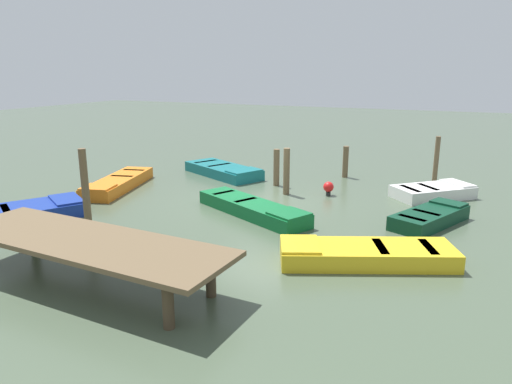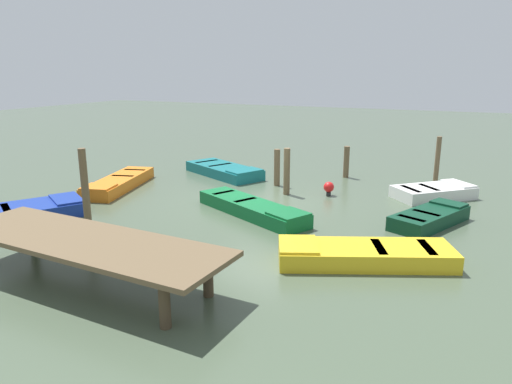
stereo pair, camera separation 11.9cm
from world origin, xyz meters
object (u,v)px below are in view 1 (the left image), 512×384
Objects in this scene: marker_buoy at (328,187)px; mooring_piling_far_left at (85,188)px; rowboat_blue at (18,213)px; dock_segment at (87,244)px; rowboat_green at (253,208)px; rowboat_yellow at (365,254)px; rowboat_orange at (118,183)px; rowboat_teal at (223,170)px; mooring_piling_near_right at (345,162)px; mooring_piling_mid_right at (286,171)px; rowboat_dark_green at (430,217)px; mooring_piling_mid_left at (276,167)px; rowboat_white at (433,191)px; mooring_piling_center at (436,161)px.

mooring_piling_far_left is at bearing 49.86° from marker_buoy.
dock_segment is at bearing -83.79° from rowboat_blue.
rowboat_yellow is at bearing -3.71° from rowboat_green.
dock_segment is 1.53× the size of rowboat_orange.
rowboat_green is 8.74× the size of marker_buoy.
rowboat_teal is 3.09× the size of mooring_piling_near_right.
rowboat_yellow is 6.23m from mooring_piling_mid_right.
rowboat_teal is at bearing -66.10° from rowboat_yellow.
rowboat_green is 5.90m from rowboat_orange.
rowboat_yellow is 9.81m from rowboat_teal.
mooring_piling_mid_right is 3.72m from mooring_piling_near_right.
rowboat_green is at bearing -53.44° from rowboat_yellow.
rowboat_dark_green is 6.16m from mooring_piling_near_right.
mooring_piling_mid_right is 0.74× the size of mooring_piling_far_left.
mooring_piling_mid_left reaches higher than rowboat_yellow.
mooring_piling_mid_left reaches higher than rowboat_white.
dock_segment is 10.31m from rowboat_teal.
rowboat_green is at bearing -29.65° from rowboat_blue.
rowboat_orange is at bearing -162.48° from rowboat_green.
rowboat_yellow and rowboat_blue have the same top height.
marker_buoy is (-5.10, -6.04, -0.81)m from mooring_piling_far_left.
mooring_piling_center reaches higher than rowboat_teal.
marker_buoy is at bearing -161.42° from mooring_piling_mid_right.
mooring_piling_far_left is at bearing 177.34° from rowboat_white.
mooring_piling_far_left is (-2.27, -0.41, 0.88)m from rowboat_blue.
rowboat_white is 0.67× the size of rowboat_green.
rowboat_blue is 2.77× the size of mooring_piling_mid_left.
rowboat_white is at bearing -160.63° from mooring_piling_mid_right.
rowboat_teal is 4.30m from rowboat_orange.
mooring_piling_far_left reaches higher than mooring_piling_mid_left.
marker_buoy reaches higher than rowboat_blue.
rowboat_white is 1.73× the size of mooring_piling_mid_right.
rowboat_orange is (5.84, -0.89, 0.00)m from rowboat_green.
mooring_piling_mid_left is at bearing -75.85° from rowboat_yellow.
dock_segment is 3.79m from mooring_piling_far_left.
mooring_piling_mid_right reaches higher than rowboat_yellow.
dock_segment is 5.03× the size of mooring_piling_near_right.
mooring_piling_near_right is 3.41m from mooring_piling_center.
mooring_piling_mid_left reaches higher than rowboat_blue.
dock_segment is at bearing 162.75° from rowboat_dark_green.
mooring_piling_near_right is (-7.05, -5.33, 0.41)m from rowboat_orange.
marker_buoy reaches higher than rowboat_teal.
mooring_piling_near_right is at bearing -5.59° from rowboat_blue.
mooring_piling_near_right is (2.61, -8.42, 0.41)m from rowboat_yellow.
dock_segment is 5.72m from rowboat_green.
mooring_piling_mid_left is at bearing -14.98° from marker_buoy.
mooring_piling_mid_left is at bearing -88.92° from dock_segment.
mooring_piling_mid_right is 5.88m from mooring_piling_center.
marker_buoy is (3.49, -1.87, 0.07)m from rowboat_dark_green.
dock_segment is 1.57× the size of rowboat_yellow.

